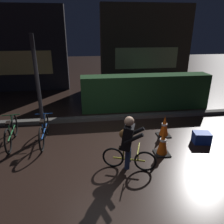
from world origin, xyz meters
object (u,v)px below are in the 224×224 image
parked_bike_left_mid (11,132)px  traffic_cone_far (164,126)px  traffic_cone_near (163,142)px  cyclist (128,143)px  blue_crate (202,138)px  parked_bike_center_left (44,131)px  street_post (38,90)px

parked_bike_left_mid → traffic_cone_far: bearing=-97.9°
traffic_cone_far → parked_bike_left_mid: bearing=178.7°
traffic_cone_near → cyclist: size_ratio=0.54×
traffic_cone_near → blue_crate: (1.25, 0.40, -0.18)m
cyclist → traffic_cone_near: bearing=44.4°
parked_bike_left_mid → blue_crate: 5.08m
parked_bike_center_left → blue_crate: size_ratio=3.58×
parked_bike_center_left → cyclist: size_ratio=1.26×
parked_bike_left_mid → cyclist: cyclist is taller
street_post → blue_crate: 4.53m
traffic_cone_far → blue_crate: size_ratio=1.40×
street_post → blue_crate: bearing=-11.9°
blue_crate → street_post: bearing=168.1°
street_post → traffic_cone_near: bearing=-23.3°
street_post → blue_crate: street_post is taller
street_post → traffic_cone_far: bearing=-6.3°
traffic_cone_near → parked_bike_left_mid: bearing=164.9°
blue_crate → traffic_cone_near: bearing=-162.2°
cyclist → parked_bike_center_left: bearing=163.3°
traffic_cone_near → traffic_cone_far: traffic_cone_near is taller
street_post → cyclist: (2.07, -1.74, -0.76)m
parked_bike_center_left → traffic_cone_near: size_ratio=2.32×
blue_crate → parked_bike_center_left: bearing=171.6°
traffic_cone_near → cyclist: cyclist is taller
traffic_cone_far → cyclist: bearing=-134.3°
traffic_cone_near → traffic_cone_far: size_ratio=1.11×
parked_bike_left_mid → cyclist: size_ratio=1.28×
traffic_cone_far → cyclist: (-1.34, -1.37, 0.33)m
parked_bike_left_mid → traffic_cone_far: 4.18m
traffic_cone_near → cyclist: (-0.95, -0.44, 0.30)m
traffic_cone_far → cyclist: 1.94m
traffic_cone_far → street_post: bearing=173.7°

